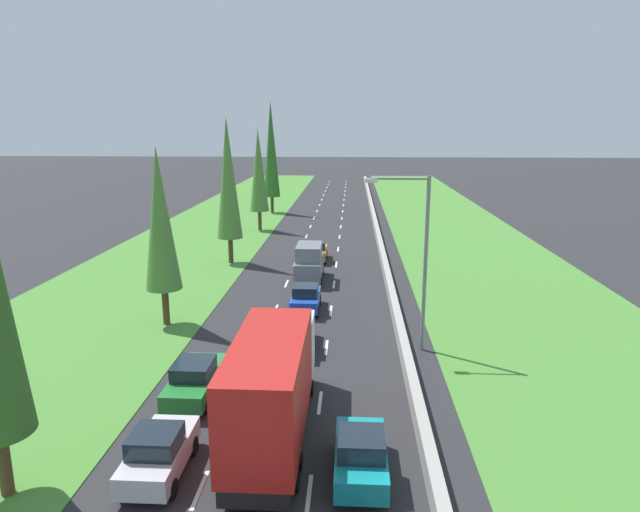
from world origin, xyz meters
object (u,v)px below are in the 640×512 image
silver_hatchback_left_lane (159,452)px  poplar_tree_fourth (259,171)px  green_sedan_left_lane (195,379)px  street_light_mast (419,252)px  poplar_tree_third (228,179)px  poplar_tree_second (160,220)px  poplar_tree_fifth (271,149)px  orange_hatchback_centre_lane (317,251)px  blue_hatchback_centre_lane (306,298)px  grey_van_centre_lane (309,263)px  teal_hatchback_right_lane (361,455)px  red_box_truck_centre_lane (273,383)px  black_hatchback_centre_lane (296,333)px

silver_hatchback_left_lane → poplar_tree_fourth: 45.02m
silver_hatchback_left_lane → green_sedan_left_lane: 5.57m
silver_hatchback_left_lane → street_light_mast: size_ratio=0.43×
green_sedan_left_lane → poplar_tree_third: size_ratio=0.37×
poplar_tree_second → poplar_tree_fifth: bearing=89.8°
orange_hatchback_centre_lane → poplar_tree_third: (-7.18, -1.30, 6.29)m
street_light_mast → silver_hatchback_left_lane: bearing=-130.5°
blue_hatchback_centre_lane → poplar_tree_third: 15.50m
poplar_tree_fourth → orange_hatchback_centre_lane: bearing=-62.6°
blue_hatchback_centre_lane → poplar_tree_fourth: poplar_tree_fourth is taller
green_sedan_left_lane → poplar_tree_fifth: 52.50m
poplar_tree_fourth → poplar_tree_third: bearing=-90.0°
street_light_mast → poplar_tree_third: bearing=126.9°
grey_van_centre_lane → poplar_tree_fifth: size_ratio=0.34×
teal_hatchback_right_lane → poplar_tree_second: (-11.13, 14.02, 5.36)m
teal_hatchback_right_lane → green_sedan_left_lane: size_ratio=0.87×
silver_hatchback_left_lane → green_sedan_left_lane: size_ratio=0.87×
street_light_mast → poplar_tree_fifth: bearing=106.9°
red_box_truck_centre_lane → poplar_tree_fifth: size_ratio=0.64×
teal_hatchback_right_lane → grey_van_centre_lane: bearing=98.3°
orange_hatchback_centre_lane → red_box_truck_centre_lane: bearing=-89.6°
teal_hatchback_right_lane → poplar_tree_third: size_ratio=0.32×
black_hatchback_centre_lane → poplar_tree_second: bearing=158.2°
red_box_truck_centre_lane → orange_hatchback_centre_lane: (-0.18, 28.10, -1.35)m
green_sedan_left_lane → poplar_tree_fourth: 39.51m
silver_hatchback_left_lane → street_light_mast: (9.64, 11.27, 4.40)m
poplar_tree_third → street_light_mast: 22.63m
red_box_truck_centre_lane → grey_van_centre_lane: red_box_truck_centre_lane is taller
green_sedan_left_lane → poplar_tree_fourth: size_ratio=0.41×
teal_hatchback_right_lane → poplar_tree_fourth: poplar_tree_fourth is taller
green_sedan_left_lane → poplar_tree_fourth: poplar_tree_fourth is taller
blue_hatchback_centre_lane → teal_hatchback_right_lane: bearing=-79.3°
poplar_tree_third → grey_van_centre_lane: bearing=-36.1°
teal_hatchback_right_lane → poplar_tree_fifth: bearing=100.9°
grey_van_centre_lane → black_hatchback_centre_lane: bearing=-88.7°
black_hatchback_centre_lane → blue_hatchback_centre_lane: same height
poplar_tree_fifth → silver_hatchback_left_lane: bearing=-85.7°
poplar_tree_third → red_box_truck_centre_lane: bearing=-74.6°
blue_hatchback_centre_lane → grey_van_centre_lane: grey_van_centre_lane is taller
grey_van_centre_lane → silver_hatchback_left_lane: size_ratio=1.26×
silver_hatchback_left_lane → poplar_tree_fifth: (-4.33, 57.36, 7.51)m
poplar_tree_fourth → poplar_tree_fifth: poplar_tree_fifth is taller
red_box_truck_centre_lane → street_light_mast: 11.14m
poplar_tree_third → street_light_mast: (13.52, -18.04, -1.89)m
orange_hatchback_centre_lane → poplar_tree_fourth: size_ratio=0.35×
poplar_tree_fourth → street_light_mast: bearing=-67.8°
green_sedan_left_lane → poplar_tree_second: size_ratio=0.44×
grey_van_centre_lane → orange_hatchback_centre_lane: bearing=88.8°
poplar_tree_third → poplar_tree_second: bearing=-92.2°
poplar_tree_second → poplar_tree_fourth: 30.25m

